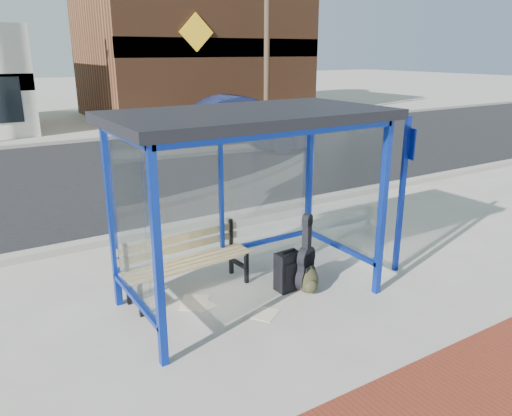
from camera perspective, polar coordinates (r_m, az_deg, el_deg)
ground at (r=6.60m, az=-0.62°, el=-10.25°), size 120.00×120.00×0.00m
brick_paver_strip at (r=4.94m, az=16.58°, el=-21.81°), size 60.00×1.00×0.01m
curb_near at (r=8.98m, az=-10.33°, el=-2.40°), size 60.00×0.25×0.12m
street_asphalt at (r=13.69m, az=-18.40°, el=3.66°), size 60.00×10.00×0.00m
curb_far at (r=18.59m, az=-22.35°, el=6.90°), size 60.00×0.25×0.12m
far_sidewalk at (r=20.45m, az=-23.31°, el=7.49°), size 60.00×4.00×0.01m
bus_shelter at (r=5.99m, az=-1.05°, el=7.85°), size 3.30×1.80×2.42m
storefront_brown at (r=25.95m, az=-7.19°, el=17.70°), size 10.00×7.08×6.40m
tree_right at (r=31.23m, az=-2.25°, el=21.91°), size 3.60×3.60×7.03m
utility_pole_east at (r=22.00m, az=1.26°, el=20.24°), size 1.60×0.24×8.00m
bench at (r=6.64m, az=-7.89°, el=-5.78°), size 1.78×0.55×0.83m
guitar_bag at (r=6.68m, az=5.73°, el=-6.45°), size 0.38×0.24×1.02m
suitcase at (r=6.71m, az=3.68°, el=-7.24°), size 0.34×0.24×0.58m
backpack at (r=6.70m, az=5.99°, el=-8.25°), size 0.34×0.32×0.36m
sign_post at (r=7.26m, az=16.44°, el=2.34°), size 0.13×0.27×2.25m
newspaper_a at (r=6.48m, az=-6.29°, el=-10.91°), size 0.33×0.38×0.01m
newspaper_b at (r=6.23m, az=1.06°, el=-12.02°), size 0.43×0.41×0.01m
newspaper_c at (r=6.53m, az=-7.06°, el=-10.67°), size 0.51×0.53×0.01m
parked_car at (r=20.16m, az=-1.79°, el=10.79°), size 4.40×1.88×1.41m
fire_hydrant at (r=23.32m, az=5.09°, el=11.02°), size 0.38×0.25×0.83m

